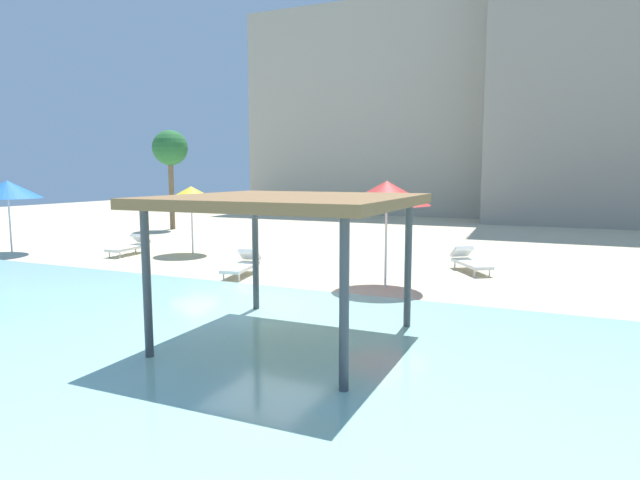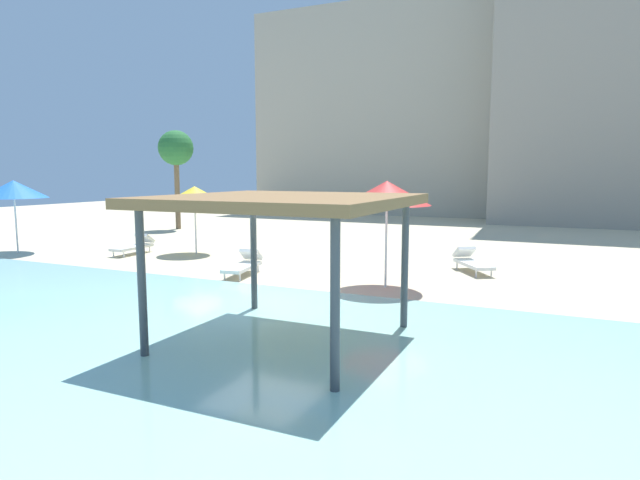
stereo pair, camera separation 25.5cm
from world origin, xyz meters
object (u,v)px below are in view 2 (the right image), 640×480
at_px(shade_pavilion, 284,205).
at_px(beach_umbrella_yellow_0, 195,193).
at_px(beach_umbrella_blue_2, 14,189).
at_px(palm_tree_0, 176,150).
at_px(lounge_chair_0, 471,261).
at_px(lounge_chair_4, 244,264).
at_px(beach_umbrella_red_3, 387,193).
at_px(lounge_chair_5, 135,245).

xyz_separation_m(shade_pavilion, beach_umbrella_yellow_0, (-8.32, 8.13, -0.21)).
relative_size(beach_umbrella_blue_2, palm_tree_0, 0.52).
height_order(shade_pavilion, lounge_chair_0, shade_pavilion).
bearing_deg(lounge_chair_0, shade_pavilion, -45.80).
height_order(beach_umbrella_yellow_0, palm_tree_0, palm_tree_0).
distance_m(lounge_chair_4, palm_tree_0, 15.14).
relative_size(beach_umbrella_blue_2, beach_umbrella_red_3, 0.97).
height_order(beach_umbrella_yellow_0, beach_umbrella_red_3, beach_umbrella_red_3).
bearing_deg(lounge_chair_4, palm_tree_0, -143.09).
xyz_separation_m(shade_pavilion, lounge_chair_5, (-10.38, 7.05, -2.18)).
relative_size(shade_pavilion, beach_umbrella_red_3, 1.45).
relative_size(beach_umbrella_blue_2, lounge_chair_4, 1.42).
bearing_deg(palm_tree_0, shade_pavilion, -45.28).
bearing_deg(beach_umbrella_yellow_0, palm_tree_0, 133.57).
distance_m(shade_pavilion, lounge_chair_5, 12.74).
height_order(lounge_chair_0, lounge_chair_5, same).
bearing_deg(beach_umbrella_red_3, shade_pavilion, -92.36).
height_order(lounge_chair_4, lounge_chair_5, same).
bearing_deg(lounge_chair_4, lounge_chair_0, 108.78).
distance_m(beach_umbrella_red_3, palm_tree_0, 18.17).
xyz_separation_m(beach_umbrella_red_3, lounge_chair_0, (1.72, 3.36, -2.22)).
distance_m(beach_umbrella_blue_2, beach_umbrella_red_3, 14.95).
distance_m(beach_umbrella_blue_2, lounge_chair_0, 17.12).
bearing_deg(palm_tree_0, beach_umbrella_blue_2, -88.64).
bearing_deg(lounge_chair_0, beach_umbrella_blue_2, -112.01).
xyz_separation_m(beach_umbrella_yellow_0, lounge_chair_0, (10.26, 0.50, -1.98)).
distance_m(lounge_chair_0, palm_tree_0, 18.54).
distance_m(lounge_chair_0, lounge_chair_5, 12.42).
height_order(beach_umbrella_red_3, lounge_chair_5, beach_umbrella_red_3).
relative_size(beach_umbrella_red_3, palm_tree_0, 0.53).
distance_m(beach_umbrella_blue_2, lounge_chair_4, 10.70).
relative_size(beach_umbrella_yellow_0, lounge_chair_0, 1.35).
xyz_separation_m(beach_umbrella_red_3, lounge_chair_5, (-10.60, 1.78, -2.22)).
bearing_deg(beach_umbrella_red_3, lounge_chair_4, -178.93).
height_order(lounge_chair_5, palm_tree_0, palm_tree_0).
bearing_deg(beach_umbrella_yellow_0, shade_pavilion, -44.32).
bearing_deg(lounge_chair_5, beach_umbrella_red_3, 77.06).
relative_size(lounge_chair_0, palm_tree_0, 0.36).
height_order(beach_umbrella_blue_2, palm_tree_0, palm_tree_0).
height_order(shade_pavilion, beach_umbrella_red_3, beach_umbrella_red_3).
bearing_deg(beach_umbrella_red_3, lounge_chair_5, 170.45).
height_order(beach_umbrella_blue_2, lounge_chair_4, beach_umbrella_blue_2).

